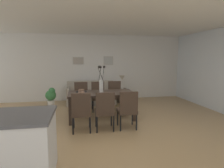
{
  "coord_description": "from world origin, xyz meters",
  "views": [
    {
      "loc": [
        -0.69,
        -4.28,
        1.66
      ],
      "look_at": [
        0.25,
        0.83,
        0.95
      ],
      "focal_mm": 29.66,
      "sensor_mm": 36.0,
      "label": 1
    }
  ],
  "objects_px": {
    "dining_chair_mid_left": "(128,108)",
    "potted_plant": "(51,96)",
    "framed_picture_left": "(78,61)",
    "framed_picture_center": "(108,61)",
    "dining_chair_near_right": "(81,95)",
    "dining_chair_near_left": "(81,110)",
    "sofa": "(91,96)",
    "bowl_near_right": "(81,90)",
    "side_table": "(122,95)",
    "dining_table": "(101,95)",
    "dining_chair_far_right": "(98,95)",
    "dining_chair_mid_right": "(115,94)",
    "bowl_near_left": "(82,93)",
    "dining_chair_far_left": "(105,109)",
    "table_lamp": "(122,79)",
    "centerpiece_vase": "(101,82)"
  },
  "relations": [
    {
      "from": "dining_chair_mid_left",
      "to": "potted_plant",
      "type": "relative_size",
      "value": 1.37
    },
    {
      "from": "framed_picture_left",
      "to": "framed_picture_center",
      "type": "distance_m",
      "value": 1.2
    },
    {
      "from": "dining_chair_near_right",
      "to": "dining_chair_mid_left",
      "type": "xyz_separation_m",
      "value": [
        1.05,
        -1.75,
        0.0
      ]
    },
    {
      "from": "dining_chair_near_left",
      "to": "sofa",
      "type": "relative_size",
      "value": 0.52
    },
    {
      "from": "bowl_near_right",
      "to": "side_table",
      "type": "xyz_separation_m",
      "value": [
        1.56,
        1.62,
        -0.52
      ]
    },
    {
      "from": "dining_table",
      "to": "side_table",
      "type": "distance_m",
      "value": 2.13
    },
    {
      "from": "dining_chair_far_right",
      "to": "dining_chair_mid_right",
      "type": "distance_m",
      "value": 0.56
    },
    {
      "from": "bowl_near_left",
      "to": "framed_picture_center",
      "type": "bearing_deg",
      "value": 66.93
    },
    {
      "from": "bowl_near_left",
      "to": "sofa",
      "type": "bearing_deg",
      "value": 79.52
    },
    {
      "from": "dining_chair_far_left",
      "to": "framed_picture_left",
      "type": "height_order",
      "value": "framed_picture_left"
    },
    {
      "from": "bowl_near_right",
      "to": "dining_chair_far_left",
      "type": "bearing_deg",
      "value": -65.14
    },
    {
      "from": "sofa",
      "to": "framed_picture_left",
      "type": "relative_size",
      "value": 4.13
    },
    {
      "from": "bowl_near_right",
      "to": "table_lamp",
      "type": "height_order",
      "value": "table_lamp"
    },
    {
      "from": "dining_chair_near_right",
      "to": "bowl_near_left",
      "type": "xyz_separation_m",
      "value": [
        -0.0,
        -1.07,
        0.27
      ]
    },
    {
      "from": "framed_picture_center",
      "to": "dining_chair_far_left",
      "type": "bearing_deg",
      "value": -100.65
    },
    {
      "from": "dining_chair_near_left",
      "to": "side_table",
      "type": "relative_size",
      "value": 1.77
    },
    {
      "from": "dining_table",
      "to": "bowl_near_left",
      "type": "distance_m",
      "value": 0.59
    },
    {
      "from": "dining_chair_far_left",
      "to": "potted_plant",
      "type": "height_order",
      "value": "dining_chair_far_left"
    },
    {
      "from": "dining_table",
      "to": "bowl_near_right",
      "type": "distance_m",
      "value": 0.59
    },
    {
      "from": "bowl_near_right",
      "to": "dining_table",
      "type": "bearing_deg",
      "value": -20.72
    },
    {
      "from": "dining_chair_near_left",
      "to": "bowl_near_right",
      "type": "xyz_separation_m",
      "value": [
        0.03,
        1.09,
        0.27
      ]
    },
    {
      "from": "centerpiece_vase",
      "to": "side_table",
      "type": "distance_m",
      "value": 2.23
    },
    {
      "from": "dining_table",
      "to": "dining_chair_near_left",
      "type": "relative_size",
      "value": 1.96
    },
    {
      "from": "dining_chair_near_right",
      "to": "bowl_near_right",
      "type": "bearing_deg",
      "value": -90.07
    },
    {
      "from": "dining_table",
      "to": "framed_picture_center",
      "type": "xyz_separation_m",
      "value": [
        0.6,
        2.47,
        0.92
      ]
    },
    {
      "from": "dining_chair_far_left",
      "to": "centerpiece_vase",
      "type": "height_order",
      "value": "centerpiece_vase"
    },
    {
      "from": "dining_chair_near_left",
      "to": "framed_picture_left",
      "type": "height_order",
      "value": "framed_picture_left"
    },
    {
      "from": "dining_chair_near_left",
      "to": "dining_chair_far_left",
      "type": "xyz_separation_m",
      "value": [
        0.53,
        -0.01,
        0.0
      ]
    },
    {
      "from": "dining_table",
      "to": "dining_chair_mid_left",
      "type": "relative_size",
      "value": 1.96
    },
    {
      "from": "bowl_near_right",
      "to": "sofa",
      "type": "relative_size",
      "value": 0.1
    },
    {
      "from": "dining_chair_far_left",
      "to": "framed_picture_left",
      "type": "relative_size",
      "value": 2.14
    },
    {
      "from": "bowl_near_right",
      "to": "framed_picture_left",
      "type": "bearing_deg",
      "value": 91.52
    },
    {
      "from": "dining_chair_near_right",
      "to": "potted_plant",
      "type": "height_order",
      "value": "dining_chair_near_right"
    },
    {
      "from": "sofa",
      "to": "potted_plant",
      "type": "xyz_separation_m",
      "value": [
        -1.41,
        -0.27,
        0.09
      ]
    },
    {
      "from": "framed_picture_left",
      "to": "sofa",
      "type": "bearing_deg",
      "value": -52.98
    },
    {
      "from": "dining_chair_near_left",
      "to": "dining_chair_mid_right",
      "type": "relative_size",
      "value": 1.0
    },
    {
      "from": "dining_table",
      "to": "bowl_near_left",
      "type": "bearing_deg",
      "value": -159.28
    },
    {
      "from": "sofa",
      "to": "potted_plant",
      "type": "relative_size",
      "value": 2.65
    },
    {
      "from": "dining_table",
      "to": "potted_plant",
      "type": "distance_m",
      "value": 2.27
    },
    {
      "from": "dining_chair_near_left",
      "to": "bowl_near_right",
      "type": "relative_size",
      "value": 5.41
    },
    {
      "from": "centerpiece_vase",
      "to": "bowl_near_left",
      "type": "bearing_deg",
      "value": -159.19
    },
    {
      "from": "side_table",
      "to": "potted_plant",
      "type": "distance_m",
      "value": 2.6
    },
    {
      "from": "dining_chair_mid_right",
      "to": "bowl_near_left",
      "type": "distance_m",
      "value": 1.58
    },
    {
      "from": "dining_table",
      "to": "bowl_near_left",
      "type": "relative_size",
      "value": 10.59
    },
    {
      "from": "centerpiece_vase",
      "to": "table_lamp",
      "type": "height_order",
      "value": "centerpiece_vase"
    },
    {
      "from": "dining_chair_far_left",
      "to": "bowl_near_left",
      "type": "distance_m",
      "value": 0.9
    },
    {
      "from": "dining_chair_near_right",
      "to": "side_table",
      "type": "xyz_separation_m",
      "value": [
        1.56,
        0.97,
        -0.25
      ]
    },
    {
      "from": "dining_chair_near_right",
      "to": "centerpiece_vase",
      "type": "height_order",
      "value": "centerpiece_vase"
    },
    {
      "from": "dining_chair_mid_right",
      "to": "bowl_near_right",
      "type": "height_order",
      "value": "dining_chair_mid_right"
    },
    {
      "from": "table_lamp",
      "to": "bowl_near_right",
      "type": "bearing_deg",
      "value": -133.89
    }
  ]
}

